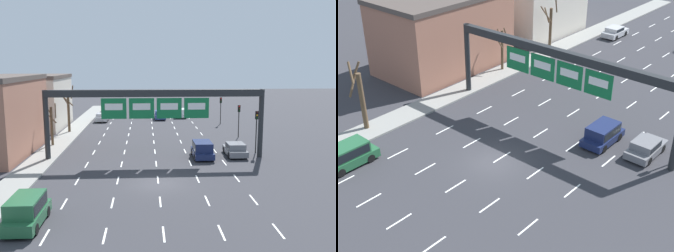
# 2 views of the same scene
# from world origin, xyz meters

# --- Properties ---
(ground_plane) EXTENTS (220.00, 220.00, 0.00)m
(ground_plane) POSITION_xyz_m (0.00, 0.00, 0.00)
(ground_plane) COLOR #333338
(sidewalk_left) EXTENTS (2.80, 110.00, 0.15)m
(sidewalk_left) POSITION_xyz_m (-11.30, 0.00, 0.07)
(sidewalk_left) COLOR gray
(sidewalk_left) RESTS_ON ground_plane
(lane_dashes) EXTENTS (13.32, 67.00, 0.01)m
(lane_dashes) POSITION_xyz_m (0.00, 13.50, 0.00)
(lane_dashes) COLOR white
(lane_dashes) RESTS_ON ground_plane
(sign_gantry) EXTENTS (21.92, 0.70, 6.95)m
(sign_gantry) POSITION_xyz_m (-0.00, 8.04, 5.63)
(sign_gantry) COLOR #232628
(sign_gantry) RESTS_ON ground_plane
(building_near) EXTENTS (8.82, 14.31, 8.24)m
(building_near) POSITION_xyz_m (-17.42, 10.96, 4.13)
(building_near) COLOR #9E6651
(building_near) RESTS_ON ground_plane
(building_far) EXTENTS (10.91, 12.35, 7.84)m
(building_far) POSITION_xyz_m (-18.45, 27.62, 3.93)
(building_far) COLOR beige
(building_far) RESTS_ON ground_plane
(car_silver) EXTENTS (1.94, 4.10, 1.38)m
(car_silver) POSITION_xyz_m (-8.16, 33.00, 0.74)
(car_silver) COLOR #B7B7BC
(car_silver) RESTS_ON ground_plane
(suv_green) EXTENTS (1.91, 4.28, 1.80)m
(suv_green) POSITION_xyz_m (-8.03, -7.40, 1.00)
(suv_green) COLOR #235B38
(suv_green) RESTS_ON ground_plane
(car_grey) EXTENTS (1.92, 3.98, 1.37)m
(car_grey) POSITION_xyz_m (8.29, 8.64, 0.73)
(car_grey) COLOR slate
(car_grey) RESTS_ON ground_plane
(suv_navy) EXTENTS (1.96, 4.06, 1.69)m
(suv_navy) POSITION_xyz_m (4.76, 8.05, 0.94)
(suv_navy) COLOR #19234C
(suv_navy) RESTS_ON ground_plane
(tree_bare_closest) EXTENTS (1.87, 1.89, 6.41)m
(tree_bare_closest) POSITION_xyz_m (-11.55, 22.94, 3.16)
(tree_bare_closest) COLOR brown
(tree_bare_closest) RESTS_ON sidewalk_left
(tree_bare_second) EXTENTS (1.43, 1.40, 4.90)m
(tree_bare_second) POSITION_xyz_m (-11.76, 14.39, 2.66)
(tree_bare_second) COLOR brown
(tree_bare_second) RESTS_ON sidewalk_left
(tree_bare_third) EXTENTS (1.38, 1.53, 6.01)m
(tree_bare_third) POSITION_xyz_m (-11.90, -3.34, 3.09)
(tree_bare_third) COLOR brown
(tree_bare_third) RESTS_ON sidewalk_left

